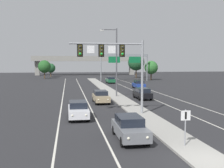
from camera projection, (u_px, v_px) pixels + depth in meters
The scene contains 21 objects.
ground_plane at pixel (209, 163), 14.15m from camera, with size 260.00×260.00×0.00m, color #28282B.
median_island at pixel (131, 106), 31.86m from camera, with size 2.40×110.00×0.15m, color #9E9B93.
lane_stripe_oncoming_center at pixel (86, 100), 38.01m from camera, with size 0.14×100.00×0.01m, color silver.
lane_stripe_receding_center at pixel (152, 98), 39.50m from camera, with size 0.14×100.00×0.01m, color silver.
edge_stripe_left at pixel (62, 100), 37.49m from camera, with size 0.14×100.00×0.01m, color silver.
edge_stripe_right at pixel (173, 98), 40.02m from camera, with size 0.14×100.00×0.01m, color silver.
overhead_signal_mast at pixel (117, 59), 26.30m from camera, with size 7.19×0.44×7.20m.
median_sign_post at pixel (185, 122), 16.48m from camera, with size 0.60×0.10×2.20m.
street_lamp_median at pixel (115, 58), 40.37m from camera, with size 2.58×0.28×10.00m.
car_oncoming_grey at pixel (130, 127), 18.36m from camera, with size 1.82×4.47×1.58m.
car_oncoming_white at pixel (78, 110), 25.26m from camera, with size 1.83×4.48×1.58m.
car_oncoming_tan at pixel (101, 97), 34.93m from camera, with size 1.88×4.49×1.58m.
car_receding_black at pixel (142, 93), 38.54m from camera, with size 1.83×4.47×1.58m.
car_receding_blue at pixel (139, 84), 54.21m from camera, with size 1.86×4.49×1.58m.
car_receding_green at pixel (110, 80), 67.93m from camera, with size 1.88×4.49×1.58m.
highway_sign_gantry at pixel (124, 59), 75.29m from camera, with size 13.28×0.42×7.50m.
overpass_bridge at pixel (86, 61), 111.23m from camera, with size 42.40×6.40×7.65m.
tree_far_right_b at pixel (151, 68), 79.53m from camera, with size 3.88×3.88×5.62m.
tree_far_left_c at pixel (44, 67), 86.80m from camera, with size 4.03×4.03×5.83m.
tree_far_right_a at pixel (136, 62), 90.38m from camera, with size 5.46×5.46×7.90m.
tree_far_left_a at pixel (51, 68), 97.01m from camera, with size 3.30×3.30×4.77m.
Camera 1 is at (-7.17, -12.81, 5.19)m, focal length 43.90 mm.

